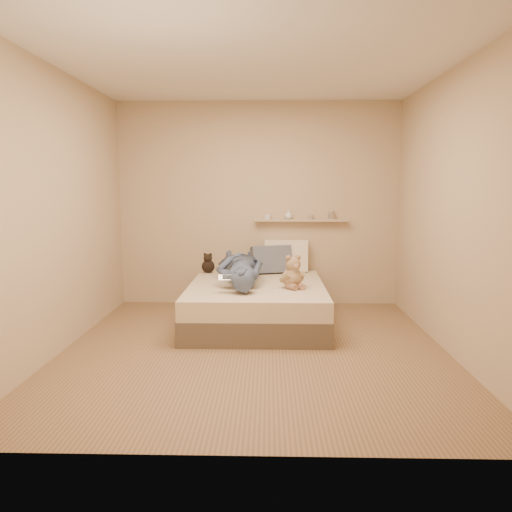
{
  "coord_description": "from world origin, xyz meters",
  "views": [
    {
      "loc": [
        0.13,
        -4.56,
        1.52
      ],
      "look_at": [
        0.0,
        0.65,
        0.8
      ],
      "focal_mm": 35.0,
      "sensor_mm": 36.0,
      "label": 1
    }
  ],
  "objects_px": {
    "pillow_cream": "(286,256)",
    "dark_plush": "(208,264)",
    "teddy_bear": "(293,274)",
    "person": "(240,267)",
    "game_console": "(227,278)",
    "pillow_grey": "(271,260)",
    "bed": "(257,303)",
    "wall_shelf": "(301,220)"
  },
  "relations": [
    {
      "from": "wall_shelf",
      "to": "pillow_grey",
      "type": "bearing_deg",
      "value": -150.28
    },
    {
      "from": "pillow_grey",
      "to": "person",
      "type": "bearing_deg",
      "value": -119.54
    },
    {
      "from": "bed",
      "to": "wall_shelf",
      "type": "height_order",
      "value": "wall_shelf"
    },
    {
      "from": "dark_plush",
      "to": "game_console",
      "type": "bearing_deg",
      "value": -74.27
    },
    {
      "from": "teddy_bear",
      "to": "wall_shelf",
      "type": "height_order",
      "value": "wall_shelf"
    },
    {
      "from": "teddy_bear",
      "to": "person",
      "type": "height_order",
      "value": "teddy_bear"
    },
    {
      "from": "person",
      "to": "teddy_bear",
      "type": "bearing_deg",
      "value": 147.63
    },
    {
      "from": "pillow_grey",
      "to": "person",
      "type": "relative_size",
      "value": 0.34
    },
    {
      "from": "pillow_grey",
      "to": "wall_shelf",
      "type": "distance_m",
      "value": 0.65
    },
    {
      "from": "pillow_cream",
      "to": "dark_plush",
      "type": "bearing_deg",
      "value": -171.98
    },
    {
      "from": "person",
      "to": "bed",
      "type": "bearing_deg",
      "value": 157.09
    },
    {
      "from": "game_console",
      "to": "teddy_bear",
      "type": "distance_m",
      "value": 0.74
    },
    {
      "from": "teddy_bear",
      "to": "pillow_grey",
      "type": "xyz_separation_m",
      "value": [
        -0.23,
        0.93,
        0.02
      ]
    },
    {
      "from": "teddy_bear",
      "to": "person",
      "type": "relative_size",
      "value": 0.25
    },
    {
      "from": "teddy_bear",
      "to": "pillow_grey",
      "type": "bearing_deg",
      "value": 103.6
    },
    {
      "from": "pillow_grey",
      "to": "wall_shelf",
      "type": "bearing_deg",
      "value": 29.72
    },
    {
      "from": "teddy_bear",
      "to": "wall_shelf",
      "type": "distance_m",
      "value": 1.27
    },
    {
      "from": "person",
      "to": "wall_shelf",
      "type": "height_order",
      "value": "wall_shelf"
    },
    {
      "from": "game_console",
      "to": "pillow_grey",
      "type": "bearing_deg",
      "value": 69.52
    },
    {
      "from": "bed",
      "to": "game_console",
      "type": "relative_size",
      "value": 10.25
    },
    {
      "from": "pillow_cream",
      "to": "wall_shelf",
      "type": "xyz_separation_m",
      "value": [
        0.19,
        0.08,
        0.45
      ]
    },
    {
      "from": "pillow_cream",
      "to": "wall_shelf",
      "type": "bearing_deg",
      "value": 22.38
    },
    {
      "from": "teddy_bear",
      "to": "pillow_cream",
      "type": "height_order",
      "value": "pillow_cream"
    },
    {
      "from": "dark_plush",
      "to": "person",
      "type": "relative_size",
      "value": 0.17
    },
    {
      "from": "dark_plush",
      "to": "wall_shelf",
      "type": "distance_m",
      "value": 1.32
    },
    {
      "from": "bed",
      "to": "pillow_cream",
      "type": "distance_m",
      "value": 1.0
    },
    {
      "from": "bed",
      "to": "person",
      "type": "relative_size",
      "value": 1.3
    },
    {
      "from": "bed",
      "to": "person",
      "type": "height_order",
      "value": "person"
    },
    {
      "from": "bed",
      "to": "teddy_bear",
      "type": "xyz_separation_m",
      "value": [
        0.39,
        -0.24,
        0.37
      ]
    },
    {
      "from": "bed",
      "to": "pillow_cream",
      "type": "xyz_separation_m",
      "value": [
        0.36,
        0.83,
        0.43
      ]
    },
    {
      "from": "game_console",
      "to": "dark_plush",
      "type": "relative_size",
      "value": 0.73
    },
    {
      "from": "bed",
      "to": "game_console",
      "type": "xyz_separation_m",
      "value": [
        -0.29,
        -0.52,
        0.39
      ]
    },
    {
      "from": "game_console",
      "to": "wall_shelf",
      "type": "height_order",
      "value": "wall_shelf"
    },
    {
      "from": "dark_plush",
      "to": "wall_shelf",
      "type": "height_order",
      "value": "wall_shelf"
    },
    {
      "from": "game_console",
      "to": "bed",
      "type": "bearing_deg",
      "value": 61.28
    },
    {
      "from": "wall_shelf",
      "to": "dark_plush",
      "type": "bearing_deg",
      "value": -169.52
    },
    {
      "from": "pillow_grey",
      "to": "game_console",
      "type": "bearing_deg",
      "value": -110.48
    },
    {
      "from": "pillow_grey",
      "to": "wall_shelf",
      "type": "xyz_separation_m",
      "value": [
        0.38,
        0.22,
        0.48
      ]
    },
    {
      "from": "person",
      "to": "wall_shelf",
      "type": "distance_m",
      "value": 1.22
    },
    {
      "from": "game_console",
      "to": "dark_plush",
      "type": "bearing_deg",
      "value": 105.73
    },
    {
      "from": "pillow_cream",
      "to": "teddy_bear",
      "type": "bearing_deg",
      "value": -88.2
    },
    {
      "from": "bed",
      "to": "teddy_bear",
      "type": "height_order",
      "value": "teddy_bear"
    }
  ]
}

